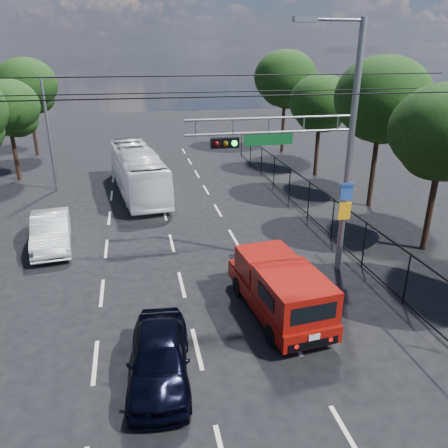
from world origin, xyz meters
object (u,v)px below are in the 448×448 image
object	(u,v)px
red_pickup	(280,288)
white_van	(51,231)
navy_hatchback	(159,357)
white_bus	(138,171)
signal_mast	(320,144)

from	to	relation	value
red_pickup	white_van	size ratio (longest dim) A/B	1.17
navy_hatchback	white_bus	xyz separation A→B (m)	(-0.10, 17.34, 0.70)
navy_hatchback	white_van	world-z (taller)	white_van
signal_mast	red_pickup	world-z (taller)	signal_mast
signal_mast	navy_hatchback	world-z (taller)	signal_mast
navy_hatchback	white_bus	size ratio (longest dim) A/B	0.41
signal_mast	white_van	xyz separation A→B (m)	(-10.70, 4.80, -4.48)
red_pickup	white_van	distance (m)	11.30
signal_mast	white_bus	size ratio (longest dim) A/B	0.95
signal_mast	red_pickup	distance (m)	5.49
signal_mast	navy_hatchback	size ratio (longest dim) A/B	2.33
navy_hatchback	white_van	xyz separation A→B (m)	(-4.24, 9.84, 0.07)
signal_mast	navy_hatchback	distance (m)	9.38
signal_mast	white_bus	distance (m)	14.46
signal_mast	white_van	size ratio (longest dim) A/B	2.05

